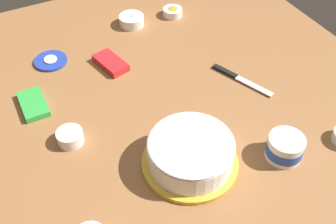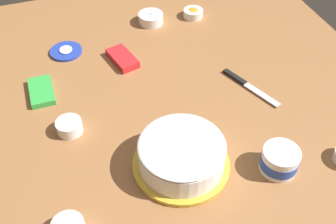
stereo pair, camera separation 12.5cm
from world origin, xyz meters
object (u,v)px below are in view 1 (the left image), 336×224
at_px(spreading_knife, 237,77).
at_px(sprinkle_bowl_blue, 132,20).
at_px(frosted_cake, 190,153).
at_px(sprinkle_bowl_orange, 173,12).
at_px(candy_box_upper, 33,104).
at_px(frosting_tub_lid, 51,61).
at_px(frosting_tub, 285,147).
at_px(sprinkle_bowl_pink, 70,137).
at_px(candy_box_lower, 111,63).

bearing_deg(spreading_knife, sprinkle_bowl_blue, -158.19).
bearing_deg(frosted_cake, spreading_knife, 127.36).
bearing_deg(spreading_knife, frosted_cake, -52.64).
relative_size(frosted_cake, sprinkle_bowl_blue, 2.75).
height_order(sprinkle_bowl_blue, sprinkle_bowl_orange, sprinkle_bowl_blue).
relative_size(sprinkle_bowl_orange, candy_box_upper, 0.57).
bearing_deg(spreading_knife, frosting_tub_lid, -125.13).
relative_size(frosting_tub, spreading_knife, 0.46).
xyz_separation_m(sprinkle_bowl_blue, sprinkle_bowl_pink, (0.48, -0.41, -0.00)).
bearing_deg(candy_box_upper, frosting_tub_lid, 150.79).
distance_m(frosting_tub_lid, spreading_knife, 0.66).
distance_m(frosting_tub, frosting_tub_lid, 0.86).
distance_m(sprinkle_bowl_orange, candy_box_lower, 0.40).
distance_m(sprinkle_bowl_blue, candy_box_upper, 0.55).
bearing_deg(frosted_cake, frosting_tub_lid, -160.75).
bearing_deg(sprinkle_bowl_orange, sprinkle_bowl_pink, -51.19).
xyz_separation_m(frosted_cake, sprinkle_bowl_blue, (-0.72, 0.14, -0.03)).
bearing_deg(sprinkle_bowl_orange, frosted_cake, -24.01).
bearing_deg(spreading_knife, candy_box_lower, -126.27).
relative_size(spreading_knife, candy_box_lower, 1.68).
relative_size(frosting_tub_lid, spreading_knife, 0.52).
bearing_deg(frosting_tub, frosted_cake, -110.87).
bearing_deg(sprinkle_bowl_orange, candy_box_lower, -61.16).
relative_size(frosted_cake, sprinkle_bowl_orange, 3.46).
height_order(spreading_knife, candy_box_lower, candy_box_lower).
bearing_deg(frosting_tub, sprinkle_bowl_blue, -171.94).
xyz_separation_m(frosted_cake, frosting_tub, (0.10, 0.25, -0.01)).
bearing_deg(frosted_cake, candy_box_lower, -176.05).
bearing_deg(frosting_tub, sprinkle_bowl_pink, -122.13).
relative_size(frosting_tub_lid, sprinkle_bowl_orange, 1.49).
height_order(frosting_tub, candy_box_lower, frosting_tub).
relative_size(frosting_tub, sprinkle_bowl_orange, 1.33).
xyz_separation_m(sprinkle_bowl_blue, candy_box_lower, (0.21, -0.17, -0.01)).
bearing_deg(candy_box_lower, frosting_tub_lid, -136.57).
height_order(frosting_tub, sprinkle_bowl_blue, frosting_tub).
bearing_deg(candy_box_lower, sprinkle_bowl_blue, 126.52).
bearing_deg(sprinkle_bowl_blue, candy_box_lower, -39.71).
xyz_separation_m(frosted_cake, sprinkle_bowl_pink, (-0.23, -0.27, -0.03)).
relative_size(frosting_tub, candy_box_lower, 0.78).
height_order(frosted_cake, candy_box_upper, frosted_cake).
bearing_deg(sprinkle_bowl_blue, frosted_cake, -10.74).
xyz_separation_m(frosting_tub, spreading_knife, (-0.34, 0.07, -0.03)).
relative_size(frosting_tub_lid, sprinkle_bowl_blue, 1.19).
bearing_deg(frosted_cake, candy_box_upper, -142.33).
relative_size(frosting_tub_lid, candy_box_upper, 0.85).
relative_size(sprinkle_bowl_orange, candy_box_lower, 0.58).
relative_size(frosted_cake, sprinkle_bowl_pink, 3.49).
relative_size(sprinkle_bowl_blue, candy_box_upper, 0.72).
xyz_separation_m(frosted_cake, spreading_knife, (-0.25, 0.32, -0.04)).
xyz_separation_m(frosted_cake, candy_box_upper, (-0.43, -0.33, -0.04)).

